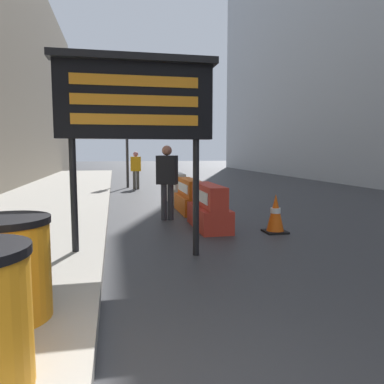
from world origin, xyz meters
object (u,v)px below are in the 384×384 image
jersey_barrier_white (176,189)px  traffic_light_near_curb (127,126)px  jersey_barrier_orange_far (189,198)px  message_board (135,102)px  traffic_cone_near (191,189)px  pedestrian_worker (136,167)px  barrel_drum_middle (6,268)px  jersey_barrier_red_striped (209,209)px  pedestrian_passerby (167,176)px  traffic_cone_mid (275,214)px

jersey_barrier_white → traffic_light_near_curb: 5.73m
jersey_barrier_orange_far → message_board: bearing=-111.5°
traffic_cone_near → pedestrian_worker: bearing=118.0°
jersey_barrier_white → traffic_cone_near: bearing=55.8°
barrel_drum_middle → traffic_cone_near: 10.27m
message_board → jersey_barrier_red_striped: bearing=50.7°
traffic_cone_near → pedestrian_passerby: size_ratio=0.33×
pedestrian_worker → jersey_barrier_white: bearing=-68.1°
traffic_cone_mid → traffic_light_near_curb: size_ratio=0.21×
barrel_drum_middle → traffic_cone_mid: barrel_drum_middle is taller
jersey_barrier_red_striped → traffic_cone_near: size_ratio=2.80×
jersey_barrier_red_striped → pedestrian_passerby: size_ratio=0.94×
traffic_light_near_curb → pedestrian_passerby: size_ratio=2.12×
traffic_light_near_curb → traffic_cone_near: bearing=-62.7°
barrel_drum_middle → traffic_cone_near: (3.62, 9.60, -0.33)m
traffic_cone_near → pedestrian_passerby: 4.52m
jersey_barrier_red_striped → pedestrian_passerby: 1.51m
jersey_barrier_red_striped → jersey_barrier_white: (0.00, 4.35, 0.00)m
barrel_drum_middle → traffic_cone_mid: 5.44m
traffic_cone_near → traffic_light_near_curb: (-2.08, 4.03, 2.46)m
pedestrian_worker → pedestrian_passerby: size_ratio=0.91×
jersey_barrier_red_striped → pedestrian_worker: pedestrian_worker is taller
traffic_light_near_curb → barrel_drum_middle: bearing=-96.5°
jersey_barrier_white → pedestrian_passerby: (-0.74, -3.20, 0.64)m
pedestrian_worker → pedestrian_passerby: pedestrian_passerby is taller
jersey_barrier_orange_far → jersey_barrier_white: (-0.00, 2.19, 0.02)m
jersey_barrier_orange_far → traffic_light_near_curb: size_ratio=0.45×
jersey_barrier_red_striped → traffic_cone_near: jersey_barrier_red_striped is taller
pedestrian_worker → pedestrian_passerby: 7.52m
traffic_cone_near → traffic_light_near_curb: traffic_light_near_curb is taller
pedestrian_passerby → jersey_barrier_orange_far: bearing=79.2°
message_board → jersey_barrier_orange_far: 4.90m
traffic_cone_near → pedestrian_worker: pedestrian_worker is taller
message_board → jersey_barrier_white: size_ratio=1.71×
jersey_barrier_orange_far → jersey_barrier_red_striped: bearing=-90.0°
message_board → traffic_cone_near: (2.34, 7.38, -2.09)m
jersey_barrier_orange_far → pedestrian_worker: 6.61m
traffic_light_near_curb → jersey_barrier_orange_far: bearing=-79.2°
message_board → jersey_barrier_orange_far: size_ratio=1.79×
barrel_drum_middle → jersey_barrier_orange_far: barrel_drum_middle is taller
message_board → traffic_cone_near: message_board is taller
jersey_barrier_red_striped → traffic_cone_mid: (1.22, -0.71, -0.03)m
pedestrian_passerby → pedestrian_worker: bearing=117.8°
message_board → jersey_barrier_white: message_board is taller
barrel_drum_middle → jersey_barrier_white: size_ratio=0.52×
traffic_cone_mid → traffic_light_near_curb: traffic_light_near_curb is taller
message_board → pedestrian_passerby: 3.55m
message_board → traffic_cone_mid: message_board is taller
jersey_barrier_white → jersey_barrier_red_striped: bearing=-90.0°
traffic_light_near_curb → traffic_cone_mid: bearing=-75.6°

